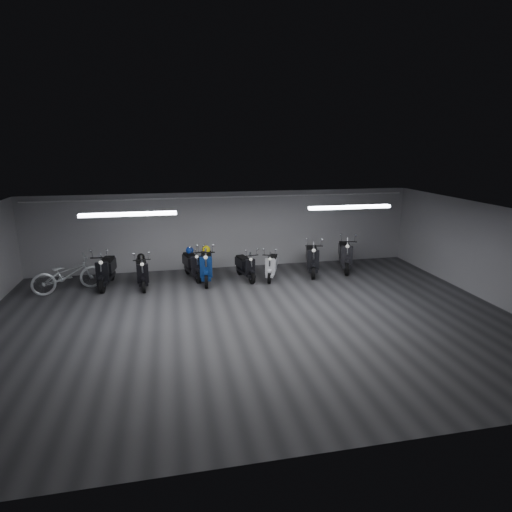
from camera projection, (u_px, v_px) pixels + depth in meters
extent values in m
cube|color=#333336|center=(252.00, 320.00, 10.99)|extent=(14.00, 10.00, 0.01)
cube|color=gray|center=(252.00, 214.00, 10.26)|extent=(14.00, 10.00, 0.01)
cube|color=#9C9C9F|center=(226.00, 230.00, 15.36)|extent=(14.00, 0.01, 2.80)
cube|color=#9C9C9F|center=(321.00, 370.00, 5.89)|extent=(14.00, 0.01, 2.80)
cube|color=#9C9C9F|center=(493.00, 255.00, 11.99)|extent=(0.01, 10.00, 2.80)
cube|color=white|center=(128.00, 214.00, 10.64)|extent=(2.40, 0.18, 0.08)
cube|color=white|center=(350.00, 207.00, 11.81)|extent=(2.40, 0.18, 0.08)
cylinder|color=white|center=(226.00, 197.00, 14.96)|extent=(13.60, 0.05, 0.05)
imported|color=silver|center=(67.00, 271.00, 12.97)|extent=(2.21, 1.46, 1.35)
sphere|color=black|center=(141.00, 257.00, 13.53)|extent=(0.25, 0.25, 0.25)
sphere|color=#0E319D|center=(190.00, 250.00, 14.35)|extent=(0.26, 0.26, 0.26)
sphere|color=yellow|center=(206.00, 250.00, 14.04)|extent=(0.28, 0.28, 0.28)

